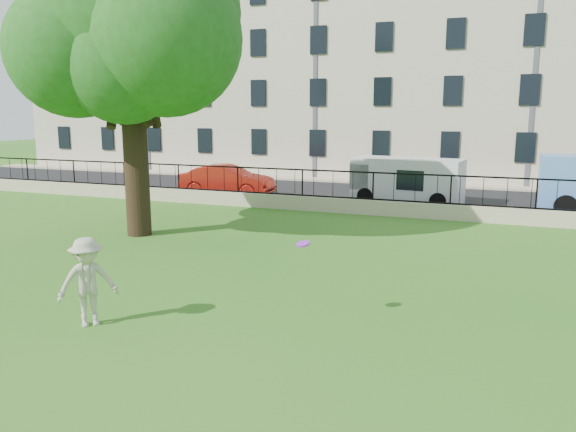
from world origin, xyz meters
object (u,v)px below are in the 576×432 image
at_px(tree, 127,25).
at_px(man, 88,282).
at_px(white_van, 407,181).
at_px(frisbee, 303,244).
at_px(red_sedan, 227,181).

distance_m(tree, man, 10.24).
xyz_separation_m(man, white_van, (3.29, 17.07, 0.14)).
relative_size(frisbee, white_van, 0.06).
bearing_deg(frisbee, man, -156.07).
distance_m(man, red_sedan, 16.91).
distance_m(tree, white_van, 13.62).
distance_m(frisbee, white_van, 15.40).
xyz_separation_m(tree, white_van, (7.44, 9.82, -5.80)).
xyz_separation_m(tree, frisbee, (7.95, -5.56, -5.23)).
height_order(tree, red_sedan, tree).
bearing_deg(red_sedan, tree, -177.19).
bearing_deg(white_van, frisbee, -80.99).
xyz_separation_m(tree, man, (4.15, -7.25, -5.93)).
relative_size(tree, frisbee, 37.84).
bearing_deg(white_van, tree, -120.02).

